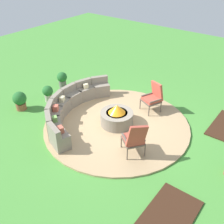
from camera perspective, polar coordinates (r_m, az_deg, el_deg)
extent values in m
plane|color=#478C38|center=(9.00, 1.01, -2.83)|extent=(24.00, 24.00, 0.00)
cylinder|color=tan|center=(8.99, 1.01, -2.67)|extent=(4.88, 4.88, 0.06)
cube|color=#382114|center=(6.54, 11.83, -21.38)|extent=(1.79, 1.02, 0.04)
cylinder|color=gray|center=(8.84, 1.03, -1.32)|extent=(1.10, 1.10, 0.45)
cylinder|color=black|center=(8.73, 1.04, -0.26)|extent=(0.71, 0.71, 0.06)
cone|color=orange|center=(8.64, 1.05, 0.69)|extent=(0.57, 0.57, 0.28)
cube|color=gray|center=(10.52, -2.49, 4.81)|extent=(0.79, 0.74, 0.49)
cube|color=gray|center=(10.48, -2.75, 7.01)|extent=(0.63, 0.51, 0.27)
cube|color=gray|center=(10.32, -5.73, 4.05)|extent=(0.76, 0.63, 0.49)
cube|color=gray|center=(10.25, -6.26, 6.24)|extent=(0.67, 0.35, 0.27)
cube|color=gray|center=(9.99, -8.56, 2.80)|extent=(0.66, 0.45, 0.49)
cube|color=gray|center=(9.90, -9.34, 4.96)|extent=(0.65, 0.16, 0.27)
cube|color=gray|center=(9.57, -10.77, 1.10)|extent=(0.76, 0.63, 0.49)
cube|color=gray|center=(9.44, -11.78, 3.21)|extent=(0.67, 0.36, 0.27)
cube|color=gray|center=(9.07, -12.10, -1.00)|extent=(0.79, 0.75, 0.49)
cube|color=gray|center=(8.90, -13.29, 1.06)|extent=(0.62, 0.51, 0.27)
cube|color=gray|center=(8.55, -12.31, -3.36)|extent=(0.75, 0.79, 0.49)
cube|color=gray|center=(8.33, -13.60, -1.40)|extent=(0.52, 0.62, 0.27)
cube|color=gray|center=(8.05, -11.15, -5.81)|extent=(0.63, 0.76, 0.49)
cube|color=gray|center=(7.78, -12.41, -3.98)|extent=(0.36, 0.67, 0.27)
cube|color=beige|center=(9.37, -10.71, 2.79)|extent=(0.22, 0.21, 0.18)
cube|color=beige|center=(10.12, -5.69, 5.59)|extent=(0.22, 0.20, 0.17)
cube|color=#BC5B47|center=(7.85, -11.08, -3.74)|extent=(0.22, 0.24, 0.19)
cube|color=#70A34C|center=(8.36, -12.23, -1.47)|extent=(0.22, 0.22, 0.17)
cube|color=#BC5B47|center=(8.88, -12.04, 0.84)|extent=(0.25, 0.25, 0.19)
cylinder|color=brown|center=(7.89, 2.01, -6.52)|extent=(0.04, 0.04, 0.38)
cylinder|color=brown|center=(8.03, 5.61, -5.85)|extent=(0.04, 0.04, 0.38)
cylinder|color=brown|center=(7.49, 3.30, -9.11)|extent=(0.04, 0.04, 0.38)
cylinder|color=brown|center=(7.64, 7.08, -8.34)|extent=(0.04, 0.04, 0.38)
cube|color=brown|center=(7.62, 4.57, -6.19)|extent=(0.80, 0.81, 0.05)
cube|color=#B24738|center=(7.58, 4.59, -5.78)|extent=(0.74, 0.75, 0.09)
cube|color=#B24738|center=(7.21, 5.38, -5.18)|extent=(0.49, 0.48, 0.75)
cube|color=brown|center=(7.47, 2.79, -5.73)|extent=(0.34, 0.43, 0.04)
cube|color=brown|center=(7.61, 6.40, -5.06)|extent=(0.34, 0.43, 0.04)
cylinder|color=brown|center=(9.34, 7.95, 0.12)|extent=(0.04, 0.04, 0.38)
cylinder|color=brown|center=(9.70, 6.09, 1.63)|extent=(0.04, 0.04, 0.38)
cylinder|color=brown|center=(9.62, 10.46, 0.94)|extent=(0.04, 0.04, 0.38)
cylinder|color=brown|center=(9.98, 8.56, 2.38)|extent=(0.04, 0.04, 0.38)
cube|color=brown|center=(9.54, 8.37, 2.39)|extent=(0.74, 0.75, 0.05)
cube|color=#B24738|center=(9.51, 8.40, 2.75)|extent=(0.68, 0.69, 0.09)
cube|color=#B24738|center=(9.51, 9.69, 4.53)|extent=(0.36, 0.60, 0.68)
cube|color=brown|center=(9.30, 9.36, 2.39)|extent=(0.45, 0.23, 0.04)
cube|color=brown|center=(9.65, 7.53, 3.76)|extent=(0.45, 0.23, 0.04)
cylinder|color=#605B56|center=(11.44, -10.57, 5.90)|extent=(0.30, 0.30, 0.34)
sphere|color=#236028|center=(11.29, -10.74, 7.41)|extent=(0.42, 0.42, 0.42)
cylinder|color=#A89E8E|center=(10.56, -13.50, 2.99)|extent=(0.29, 0.29, 0.29)
sphere|color=#236028|center=(10.42, -13.71, 4.44)|extent=(0.41, 0.41, 0.41)
sphere|color=yellow|center=(10.41, -13.58, 4.87)|extent=(0.13, 0.13, 0.13)
cylinder|color=brown|center=(10.34, -18.98, 1.21)|extent=(0.37, 0.37, 0.25)
sphere|color=#236028|center=(10.18, -19.31, 2.79)|extent=(0.50, 0.50, 0.50)
sphere|color=#E55638|center=(10.16, -19.16, 3.37)|extent=(0.17, 0.17, 0.17)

